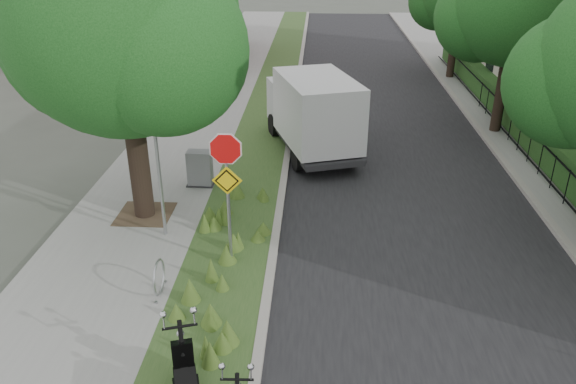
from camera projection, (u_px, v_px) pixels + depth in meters
name	position (u px, v px, depth m)	size (l,w,h in m)	color
ground	(292.00, 284.00, 12.07)	(120.00, 120.00, 0.00)	#4C5147
sidewalk_near	(193.00, 126.00, 21.24)	(3.50, 60.00, 0.12)	gray
verge	(265.00, 128.00, 21.11)	(2.00, 60.00, 0.12)	#2F4F22
kerb_near	(291.00, 128.00, 21.06)	(0.20, 60.00, 0.13)	#9E9991
road	(385.00, 131.00, 20.92)	(7.00, 60.00, 0.01)	black
kerb_far	(480.00, 131.00, 20.72)	(0.20, 60.00, 0.13)	#9E9991
footpath_far	(527.00, 132.00, 20.65)	(3.20, 60.00, 0.12)	gray
street_tree_main	(120.00, 31.00, 12.75)	(6.21, 5.54, 7.66)	black
bare_post	(158.00, 159.00, 12.92)	(0.08, 0.08, 4.00)	#A5A8AD
bike_hoop	(159.00, 277.00, 11.44)	(0.06, 0.78, 0.77)	#A5A8AD
sign_assembly	(227.00, 173.00, 11.65)	(0.94, 0.08, 3.22)	#A5A8AD
fence_far	(502.00, 116.00, 20.43)	(0.04, 24.00, 1.00)	black
hedge_far	(522.00, 116.00, 20.40)	(1.00, 24.00, 1.10)	#1D4619
far_tree_b	(512.00, 10.00, 18.88)	(4.83, 4.31, 6.56)	black
box_truck	(313.00, 110.00, 18.36)	(3.38, 5.38, 2.28)	#262628
utility_cabinet	(200.00, 169.00, 16.19)	(0.79, 0.54, 1.03)	#262628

